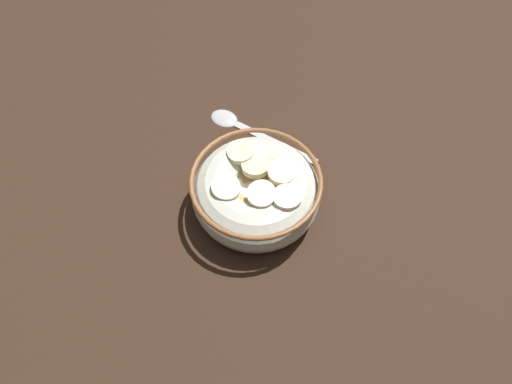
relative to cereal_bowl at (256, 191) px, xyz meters
The scene contains 3 objects.
ground_plane 4.21cm from the cereal_bowl, 112.73° to the left, with size 110.80×110.80×2.00cm, color #332116.
cereal_bowl is the anchor object (origin of this frame).
spoon 13.24cm from the cereal_bowl, ahead, with size 10.90×15.08×0.80cm.
Camera 1 is at (-31.30, 1.02, 52.85)cm, focal length 34.29 mm.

